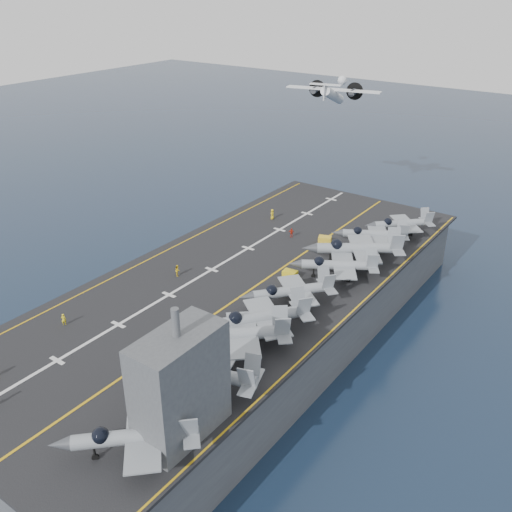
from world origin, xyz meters
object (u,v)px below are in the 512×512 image
Objects in this scene: fighter_jet_0 at (135,435)px; tow_cart_a at (164,340)px; island_superstructure at (179,374)px; transport_plane at (333,95)px.

tow_cart_a is (-11.07, 15.34, -1.92)m from fighter_jet_0.
fighter_jet_0 reaches higher than tow_cart_a.
island_superstructure is 17.72m from tow_cart_a.
transport_plane is at bearing 103.11° from tow_cart_a.
fighter_jet_0 is at bearing -72.46° from transport_plane.
fighter_jet_0 is (-1.62, -5.08, -4.98)m from island_superstructure.
transport_plane is (-30.12, 85.09, 11.08)m from island_superstructure.
transport_plane is at bearing 109.49° from island_superstructure.
fighter_jet_0 is 8.12× the size of tow_cart_a.
fighter_jet_0 is 19.01m from tow_cart_a.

